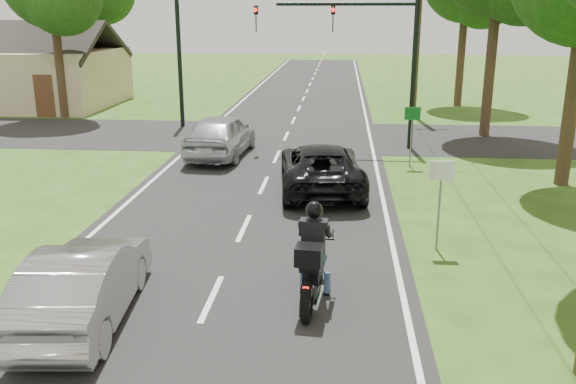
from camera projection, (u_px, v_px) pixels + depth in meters
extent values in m
plane|color=#2A4914|center=(212.00, 299.00, 11.77)|extent=(140.00, 140.00, 0.00)
cube|color=black|center=(271.00, 170.00, 21.31)|extent=(8.00, 100.00, 0.01)
cube|color=black|center=(286.00, 136.00, 27.04)|extent=(60.00, 7.00, 0.01)
torus|color=black|center=(319.00, 267.00, 12.34)|extent=(0.22, 0.72, 0.71)
torus|color=black|center=(307.00, 303.00, 10.82)|extent=(0.24, 0.78, 0.77)
cube|color=black|center=(314.00, 266.00, 11.59)|extent=(0.39, 1.04, 0.32)
sphere|color=black|center=(316.00, 252.00, 11.79)|extent=(0.36, 0.36, 0.36)
cube|color=black|center=(311.00, 265.00, 11.18)|extent=(0.42, 0.62, 0.11)
cube|color=#FF0C07|center=(306.00, 288.00, 10.62)|extent=(0.11, 0.04, 0.05)
cylinder|color=silver|center=(319.00, 297.00, 11.10)|extent=(0.18, 0.86, 0.10)
cylinder|color=black|center=(318.00, 238.00, 11.94)|extent=(0.67, 0.10, 0.04)
cube|color=black|center=(309.00, 255.00, 10.79)|extent=(0.51, 0.47, 0.34)
cube|color=black|center=(313.00, 237.00, 11.25)|extent=(0.45, 0.27, 0.64)
sphere|color=black|center=(314.00, 210.00, 11.18)|extent=(0.32, 0.32, 0.32)
cylinder|color=navy|center=(303.00, 282.00, 11.94)|extent=(0.14, 0.14, 0.48)
cylinder|color=navy|center=(327.00, 283.00, 11.85)|extent=(0.14, 0.14, 0.48)
imported|color=black|center=(321.00, 167.00, 18.72)|extent=(2.93, 5.43, 1.45)
imported|color=#A8A8AC|center=(84.00, 283.00, 10.78)|extent=(1.89, 4.40, 1.41)
imported|color=#ACAFB4|center=(221.00, 135.00, 23.08)|extent=(2.25, 4.95, 1.65)
cylinder|color=black|center=(414.00, 73.00, 23.84)|extent=(0.20, 0.20, 6.00)
cylinder|color=black|center=(346.00, 4.00, 23.33)|extent=(5.40, 0.14, 0.14)
imported|color=black|center=(333.00, 19.00, 23.52)|extent=(0.16, 0.36, 1.00)
imported|color=black|center=(256.00, 19.00, 23.78)|extent=(0.16, 0.36, 1.00)
sphere|color=#FF0C07|center=(333.00, 10.00, 23.26)|extent=(0.16, 0.16, 0.16)
sphere|color=#FF0C07|center=(255.00, 10.00, 23.51)|extent=(0.16, 0.16, 0.16)
cylinder|color=black|center=(180.00, 63.00, 28.53)|extent=(0.20, 0.20, 6.00)
cylinder|color=brown|center=(419.00, 18.00, 30.82)|extent=(0.28, 0.28, 10.00)
cylinder|color=slate|center=(439.00, 208.00, 13.95)|extent=(0.05, 0.05, 2.00)
cube|color=silver|center=(442.00, 171.00, 13.67)|extent=(0.55, 0.04, 0.45)
cylinder|color=slate|center=(411.00, 139.00, 21.57)|extent=(0.05, 0.05, 2.00)
cube|color=#0C591E|center=(413.00, 114.00, 21.29)|extent=(0.55, 0.04, 0.45)
cylinder|color=#332316|center=(573.00, 92.00, 18.72)|extent=(0.44, 0.44, 5.88)
cylinder|color=#332316|center=(491.00, 55.00, 26.26)|extent=(0.44, 0.44, 7.00)
cylinder|color=#332316|center=(462.00, 50.00, 34.90)|extent=(0.44, 0.44, 6.44)
cylinder|color=#332316|center=(59.00, 57.00, 30.99)|extent=(0.44, 0.44, 6.16)
cylinder|color=#332316|center=(96.00, 42.00, 40.63)|extent=(0.44, 0.44, 6.72)
cube|color=tan|center=(26.00, 78.00, 35.57)|extent=(10.00, 8.00, 3.20)
cube|color=black|center=(3.00, 42.00, 33.06)|extent=(10.20, 4.00, 2.29)
cube|color=black|center=(38.00, 39.00, 36.88)|extent=(10.20, 4.00, 2.29)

